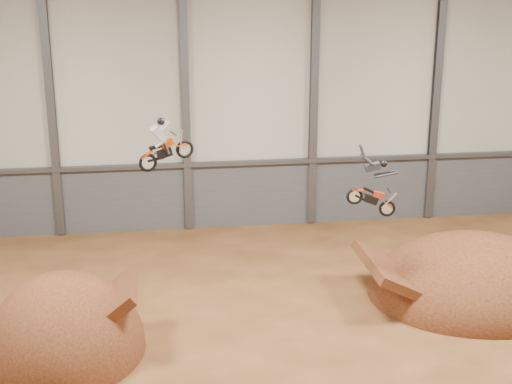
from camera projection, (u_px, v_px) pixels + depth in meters
floor at (307, 369)px, 24.66m from camera, size 40.00×40.00×0.00m
back_wall at (250, 97)px, 36.80m from camera, size 40.00×0.10×14.00m
lower_band_back at (250, 194)px, 38.25m from camera, size 39.80×0.18×3.50m
steel_rail at (251, 163)px, 37.58m from camera, size 39.80×0.35×0.20m
steel_column_1 at (51, 102)px, 35.28m from camera, size 0.40×0.36×13.90m
steel_column_2 at (185, 99)px, 36.17m from camera, size 0.40×0.36×13.90m
steel_column_3 at (314, 96)px, 37.06m from camera, size 0.40×0.36×13.90m
steel_column_4 at (436, 93)px, 37.94m from camera, size 0.40×0.36×13.90m
takeoff_ramp at (66, 351)px, 25.83m from camera, size 5.73×6.61×5.73m
landing_ramp at (472, 295)px, 30.33m from camera, size 8.90×7.87×5.13m
fmx_rider_a at (168, 139)px, 24.80m from camera, size 2.54×1.41×2.29m
fmx_rider_b at (369, 181)px, 26.75m from camera, size 3.32×1.15×3.04m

